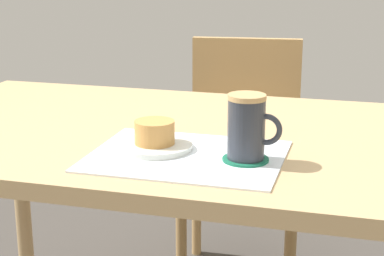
% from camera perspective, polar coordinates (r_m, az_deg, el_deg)
% --- Properties ---
extents(dining_table, '(1.40, 0.81, 0.74)m').
position_cam_1_polar(dining_table, '(1.51, -0.99, -2.84)').
color(dining_table, tan).
rests_on(dining_table, ground_plane).
extents(wooden_chair, '(0.47, 0.47, 0.84)m').
position_cam_1_polar(wooden_chair, '(2.24, 4.52, -1.73)').
color(wooden_chair, tan).
rests_on(wooden_chair, ground_plane).
extents(placemat, '(0.39, 0.31, 0.00)m').
position_cam_1_polar(placemat, '(1.30, -0.47, -2.50)').
color(placemat, white).
rests_on(placemat, dining_table).
extents(pastry_plate, '(0.16, 0.16, 0.01)m').
position_cam_1_polar(pastry_plate, '(1.34, -3.33, -1.62)').
color(pastry_plate, silver).
rests_on(pastry_plate, placemat).
extents(pastry, '(0.08, 0.08, 0.05)m').
position_cam_1_polar(pastry, '(1.33, -3.35, -0.37)').
color(pastry, tan).
rests_on(pastry, pastry_plate).
extents(coffee_coaster, '(0.09, 0.09, 0.00)m').
position_cam_1_polar(coffee_coaster, '(1.27, 4.78, -2.79)').
color(coffee_coaster, '#196B4C').
rests_on(coffee_coaster, placemat).
extents(coffee_mug, '(0.11, 0.07, 0.13)m').
position_cam_1_polar(coffee_mug, '(1.25, 4.95, 0.11)').
color(coffee_mug, '#2D333D').
rests_on(coffee_mug, coffee_coaster).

